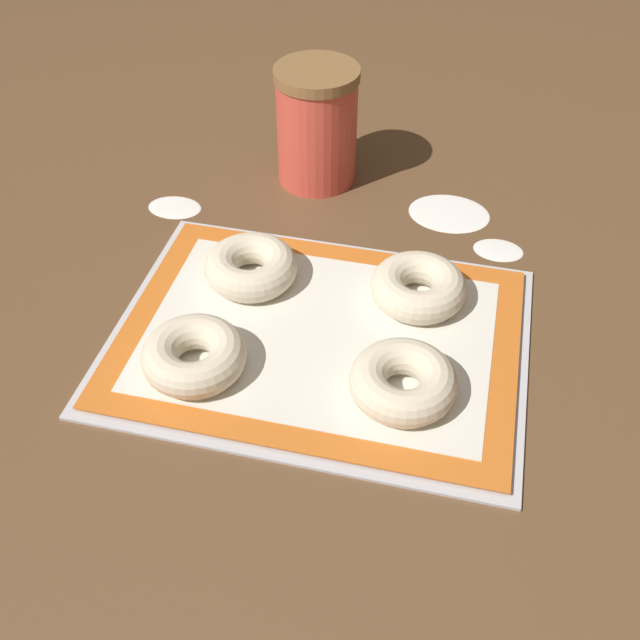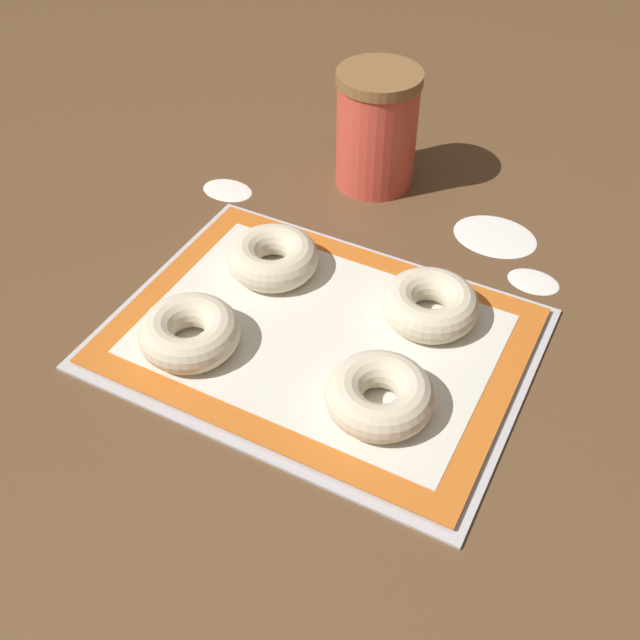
% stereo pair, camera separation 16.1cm
% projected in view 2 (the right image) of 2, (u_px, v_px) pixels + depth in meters
% --- Properties ---
extents(ground_plane, '(2.80, 2.80, 0.00)m').
position_uv_depth(ground_plane, '(319.00, 340.00, 0.92)').
color(ground_plane, brown).
extents(baking_tray, '(0.50, 0.37, 0.01)m').
position_uv_depth(baking_tray, '(320.00, 337.00, 0.92)').
color(baking_tray, silver).
rests_on(baking_tray, ground_plane).
extents(baking_mat, '(0.48, 0.35, 0.00)m').
position_uv_depth(baking_mat, '(320.00, 334.00, 0.91)').
color(baking_mat, orange).
rests_on(baking_mat, baking_tray).
extents(bagel_front_left, '(0.12, 0.12, 0.04)m').
position_uv_depth(bagel_front_left, '(189.00, 332.00, 0.88)').
color(bagel_front_left, beige).
rests_on(bagel_front_left, baking_mat).
extents(bagel_front_right, '(0.12, 0.12, 0.04)m').
position_uv_depth(bagel_front_right, '(379.00, 395.00, 0.81)').
color(bagel_front_right, beige).
rests_on(bagel_front_right, baking_mat).
extents(bagel_back_left, '(0.12, 0.12, 0.04)m').
position_uv_depth(bagel_back_left, '(273.00, 258.00, 0.98)').
color(bagel_back_left, beige).
rests_on(bagel_back_left, baking_mat).
extents(bagel_back_right, '(0.12, 0.12, 0.04)m').
position_uv_depth(bagel_back_right, '(430.00, 305.00, 0.92)').
color(bagel_back_right, beige).
rests_on(bagel_back_right, baking_mat).
extents(flour_canister, '(0.12, 0.12, 0.18)m').
position_uv_depth(flour_canister, '(377.00, 129.00, 1.11)').
color(flour_canister, '#DB4C3D').
rests_on(flour_canister, ground_plane).
extents(flour_patch_near, '(0.12, 0.10, 0.00)m').
position_uv_depth(flour_patch_near, '(495.00, 236.00, 1.07)').
color(flour_patch_near, white).
rests_on(flour_patch_near, ground_plane).
extents(flour_patch_far, '(0.07, 0.05, 0.00)m').
position_uv_depth(flour_patch_far, '(533.00, 281.00, 1.00)').
color(flour_patch_far, white).
rests_on(flour_patch_far, ground_plane).
extents(flour_patch_side, '(0.08, 0.06, 0.00)m').
position_uv_depth(flour_patch_side, '(227.00, 190.00, 1.15)').
color(flour_patch_side, white).
rests_on(flour_patch_side, ground_plane).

